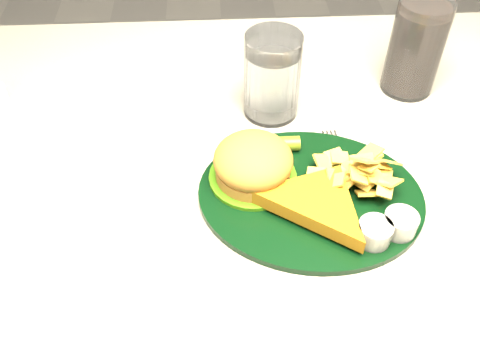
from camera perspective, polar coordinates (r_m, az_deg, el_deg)
The scene contains 5 objects.
table at distance 0.97m, azimuth 0.60°, elevation -15.74°, with size 1.20×0.80×0.75m, color gray, non-canonical shape.
dinner_plate at distance 0.63m, azimuth 7.72°, elevation -0.07°, with size 0.27×0.23×0.06m, color black, non-canonical shape.
water_glass at distance 0.74m, azimuth 3.44°, elevation 11.01°, with size 0.08×0.08×0.12m, color white.
cola_glass at distance 0.82m, azimuth 18.24°, elevation 13.30°, with size 0.08×0.08×0.14m, color black.
fork_napkin at distance 0.66m, azimuth 11.09°, elevation -1.08°, with size 0.12×0.16×0.01m, color white, non-canonical shape.
Camera 1 is at (-0.03, -0.46, 1.23)m, focal length 40.00 mm.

